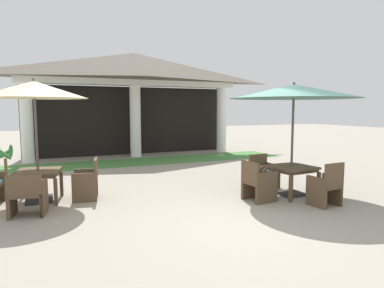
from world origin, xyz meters
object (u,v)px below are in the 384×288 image
object	(u,v)px
patio_chair_near_foreground_north	(263,172)
patio_chair_mid_left_south	(27,195)
patio_chair_near_foreground_west	(258,182)
patio_umbrella_near_foreground	(294,92)
patio_table_mid_left	(38,175)
patio_chair_near_foreground_south	(326,186)
patio_table_near_foreground	(291,170)
patio_umbrella_mid_left	(34,91)
patio_chair_mid_left_east	(87,180)
potted_palm_left_edge	(6,177)

from	to	relation	value
patio_chair_near_foreground_north	patio_chair_mid_left_south	xyz separation A→B (m)	(-5.56, -0.20, 0.02)
patio_chair_near_foreground_west	patio_umbrella_near_foreground	bearing A→B (deg)	90.00
patio_table_mid_left	patio_chair_mid_left_south	distance (m)	1.03
patio_umbrella_near_foreground	patio_chair_mid_left_south	distance (m)	6.04
patio_chair_near_foreground_south	patio_table_mid_left	world-z (taller)	patio_chair_near_foreground_south
patio_umbrella_near_foreground	patio_chair_near_foreground_south	distance (m)	2.24
patio_table_near_foreground	patio_umbrella_mid_left	distance (m)	6.02
patio_table_mid_left	patio_chair_mid_left_east	world-z (taller)	patio_chair_mid_left_east
patio_chair_near_foreground_west	patio_chair_near_foreground_south	distance (m)	1.41
patio_chair_near_foreground_north	patio_chair_mid_left_east	size ratio (longest dim) A/B	0.92
patio_chair_mid_left_east	patio_chair_mid_left_south	bearing A→B (deg)	134.81
patio_chair_mid_left_south	patio_umbrella_near_foreground	bearing A→B (deg)	2.38
patio_chair_near_foreground_west	potted_palm_left_edge	xyz separation A→B (m)	(-5.20, 3.15, -0.04)
patio_umbrella_mid_left	patio_chair_mid_left_east	bearing A→B (deg)	-10.38
potted_palm_left_edge	patio_umbrella_mid_left	bearing A→B (deg)	-59.92
patio_table_mid_left	patio_chair_mid_left_south	world-z (taller)	patio_chair_mid_left_south
patio_table_near_foreground	patio_chair_near_foreground_west	world-z (taller)	patio_chair_near_foreground_west
patio_table_near_foreground	patio_chair_near_foreground_west	distance (m)	1.02
patio_chair_near_foreground_south	patio_chair_mid_left_south	world-z (taller)	patio_chair_near_foreground_south
patio_table_mid_left	patio_chair_near_foreground_south	bearing A→B (deg)	-26.71
patio_table_mid_left	patio_chair_near_foreground_west	bearing A→B (deg)	-22.78
patio_umbrella_near_foreground	patio_chair_near_foreground_west	size ratio (longest dim) A/B	3.30
patio_chair_near_foreground_west	patio_chair_near_foreground_north	bearing A→B (deg)	135.00
patio_table_mid_left	patio_chair_mid_left_east	xyz separation A→B (m)	(1.01, -0.18, -0.18)
patio_table_near_foreground	potted_palm_left_edge	xyz separation A→B (m)	(-6.20, 3.07, -0.23)
patio_umbrella_near_foreground	patio_table_mid_left	bearing A→B (deg)	161.83
patio_chair_near_foreground_west	patio_table_mid_left	world-z (taller)	patio_chair_near_foreground_west
patio_chair_near_foreground_north	patio_chair_mid_left_south	bearing A→B (deg)	-2.68
patio_umbrella_near_foreground	patio_chair_near_foreground_west	xyz separation A→B (m)	(-0.99, -0.08, -2.00)
patio_chair_near_foreground_north	patio_chair_near_foreground_west	world-z (taller)	patio_chair_near_foreground_west
patio_umbrella_mid_left	potted_palm_left_edge	xyz separation A→B (m)	(-0.74, 1.28, -2.03)
patio_chair_near_foreground_west	potted_palm_left_edge	distance (m)	6.08
patio_chair_near_foreground_north	patio_chair_near_foreground_west	distance (m)	1.41
patio_chair_near_foreground_west	patio_table_mid_left	bearing A→B (deg)	-117.55
patio_chair_near_foreground_south	patio_table_near_foreground	bearing A→B (deg)	90.00
patio_chair_near_foreground_west	patio_chair_mid_left_east	world-z (taller)	patio_chair_mid_left_east
patio_chair_near_foreground_west	patio_chair_mid_left_south	bearing A→B (deg)	-105.44
patio_chair_mid_left_east	patio_chair_mid_left_south	xyz separation A→B (m)	(-1.19, -0.81, -0.01)
potted_palm_left_edge	patio_chair_near_foreground_west	bearing A→B (deg)	-31.23
patio_umbrella_near_foreground	patio_chair_near_foreground_north	bearing A→B (deg)	94.76
patio_table_near_foreground	patio_chair_mid_left_south	world-z (taller)	patio_chair_mid_left_south
patio_umbrella_near_foreground	patio_table_mid_left	distance (m)	6.02
patio_chair_near_foreground_west	patio_chair_near_foreground_south	world-z (taller)	patio_chair_near_foreground_south
patio_table_near_foreground	patio_chair_near_foreground_south	bearing A→B (deg)	-85.24
patio_chair_near_foreground_north	patio_chair_near_foreground_west	bearing A→B (deg)	45.00
patio_table_near_foreground	patio_umbrella_mid_left	bearing A→B (deg)	161.83
patio_chair_near_foreground_west	patio_table_mid_left	size ratio (longest dim) A/B	0.86
patio_umbrella_mid_left	potted_palm_left_edge	bearing A→B (deg)	120.08
patio_chair_mid_left_east	potted_palm_left_edge	size ratio (longest dim) A/B	0.76
patio_table_mid_left	patio_chair_mid_left_east	bearing A→B (deg)	-10.38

